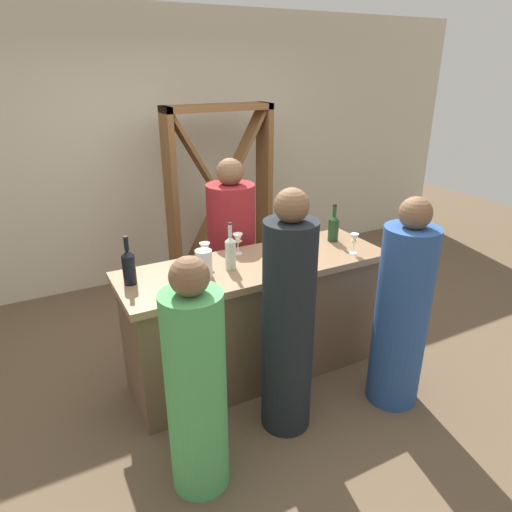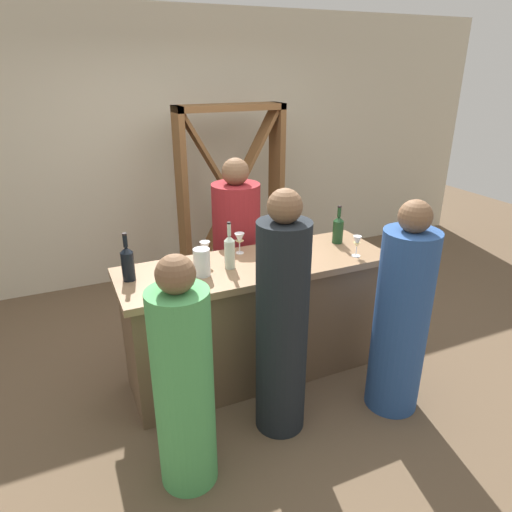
{
  "view_description": "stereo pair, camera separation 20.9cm",
  "coord_description": "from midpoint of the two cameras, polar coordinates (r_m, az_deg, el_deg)",
  "views": [
    {
      "loc": [
        -1.42,
        -2.67,
        2.24
      ],
      "look_at": [
        0.0,
        0.0,
        0.98
      ],
      "focal_mm": 32.38,
      "sensor_mm": 36.0,
      "label": 1
    },
    {
      "loc": [
        -1.23,
        -2.76,
        2.24
      ],
      "look_at": [
        0.0,
        0.0,
        0.98
      ],
      "focal_mm": 32.38,
      "sensor_mm": 36.0,
      "label": 2
    }
  ],
  "objects": [
    {
      "name": "ground_plane",
      "position": [
        3.76,
        -1.64,
        -14.0
      ],
      "size": [
        12.0,
        12.0,
        0.0
      ],
      "primitive_type": "plane",
      "color": "brown"
    },
    {
      "name": "back_wall",
      "position": [
        5.16,
        -13.08,
        12.62
      ],
      "size": [
        8.0,
        0.1,
        2.8
      ],
      "primitive_type": "cube",
      "color": "beige",
      "rests_on": "ground"
    },
    {
      "name": "bar_counter",
      "position": [
        3.5,
        -1.72,
        -7.79
      ],
      "size": [
        1.96,
        0.66,
        0.93
      ],
      "color": "brown",
      "rests_on": "ground"
    },
    {
      "name": "wine_rack",
      "position": [
        4.89,
        -5.66,
        7.06
      ],
      "size": [
        1.11,
        0.28,
        1.89
      ],
      "color": "brown",
      "rests_on": "ground"
    },
    {
      "name": "wine_bottle_leftmost_near_black",
      "position": [
        3.07,
        -17.35,
        -1.22
      ],
      "size": [
        0.08,
        0.08,
        0.32
      ],
      "color": "black",
      "rests_on": "bar_counter"
    },
    {
      "name": "wine_bottle_second_left_clear_pale",
      "position": [
        3.16,
        -5.07,
        0.54
      ],
      "size": [
        0.07,
        0.07,
        0.33
      ],
      "color": "#B7C6B2",
      "rests_on": "bar_counter"
    },
    {
      "name": "wine_bottle_center_olive_green",
      "position": [
        3.7,
        7.96,
        3.54
      ],
      "size": [
        0.08,
        0.08,
        0.3
      ],
      "color": "#193D1E",
      "rests_on": "bar_counter"
    },
    {
      "name": "wine_glass_near_left",
      "position": [
        3.47,
        10.36,
        1.89
      ],
      "size": [
        0.07,
        0.07,
        0.16
      ],
      "color": "white",
      "rests_on": "bar_counter"
    },
    {
      "name": "wine_glass_near_center",
      "position": [
        3.3,
        0.81,
        1.4
      ],
      "size": [
        0.08,
        0.08,
        0.16
      ],
      "color": "white",
      "rests_on": "bar_counter"
    },
    {
      "name": "wine_glass_near_right",
      "position": [
        3.25,
        -8.17,
        0.82
      ],
      "size": [
        0.07,
        0.07,
        0.16
      ],
      "color": "white",
      "rests_on": "bar_counter"
    },
    {
      "name": "wine_glass_far_left",
      "position": [
        3.42,
        -4.01,
        1.99
      ],
      "size": [
        0.08,
        0.08,
        0.16
      ],
      "color": "white",
      "rests_on": "bar_counter"
    },
    {
      "name": "water_pitcher",
      "position": [
        3.07,
        -8.41,
        -0.97
      ],
      "size": [
        0.11,
        0.11,
        0.19
      ],
      "color": "silver",
      "rests_on": "bar_counter"
    },
    {
      "name": "person_left_guest",
      "position": [
        2.88,
        1.89,
        -8.51
      ],
      "size": [
        0.35,
        0.35,
        1.62
      ],
      "rotation": [
        0.0,
        0.0,
        1.49
      ],
      "color": "black",
      "rests_on": "ground"
    },
    {
      "name": "person_center_guest",
      "position": [
        2.58,
        -9.8,
        -15.87
      ],
      "size": [
        0.34,
        0.34,
        1.41
      ],
      "rotation": [
        0.0,
        0.0,
        1.62
      ],
      "color": "#4CA559",
      "rests_on": "ground"
    },
    {
      "name": "person_right_guest",
      "position": [
        3.25,
        15.8,
        -6.88
      ],
      "size": [
        0.37,
        0.37,
        1.5
      ],
      "rotation": [
        0.0,
        0.0,
        1.55
      ],
      "color": "#284C8C",
      "rests_on": "ground"
    },
    {
      "name": "person_server_behind",
      "position": [
        3.95,
        -4.52,
        -0.27
      ],
      "size": [
        0.41,
        0.41,
        1.56
      ],
      "rotation": [
        0.0,
        0.0,
        -1.59
      ],
      "color": "maroon",
      "rests_on": "ground"
    }
  ]
}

